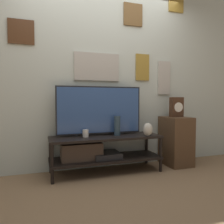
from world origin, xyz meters
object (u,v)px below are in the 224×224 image
object	(u,v)px
candle_jar	(86,133)
mantel_clock	(176,107)
vase_tall_ceramic	(117,126)
television	(100,110)
vase_urn_stoneware	(148,129)

from	to	relation	value
candle_jar	mantel_clock	world-z (taller)	mantel_clock
vase_tall_ceramic	mantel_clock	bearing A→B (deg)	1.18
television	vase_urn_stoneware	world-z (taller)	television
vase_tall_ceramic	candle_jar	size ratio (longest dim) A/B	2.74
television	candle_jar	xyz separation A→B (m)	(-0.22, -0.09, -0.29)
television	mantel_clock	distance (m)	1.17
television	candle_jar	size ratio (longest dim) A/B	12.23
vase_tall_ceramic	candle_jar	bearing A→B (deg)	179.42
television	mantel_clock	bearing A→B (deg)	-3.81
vase_urn_stoneware	candle_jar	bearing A→B (deg)	167.65
vase_tall_ceramic	vase_urn_stoneware	world-z (taller)	vase_tall_ceramic
candle_jar	mantel_clock	bearing A→B (deg)	0.63
vase_urn_stoneware	candle_jar	xyz separation A→B (m)	(-0.81, 0.18, -0.04)
television	vase_tall_ceramic	world-z (taller)	television
television	vase_tall_ceramic	bearing A→B (deg)	-24.18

